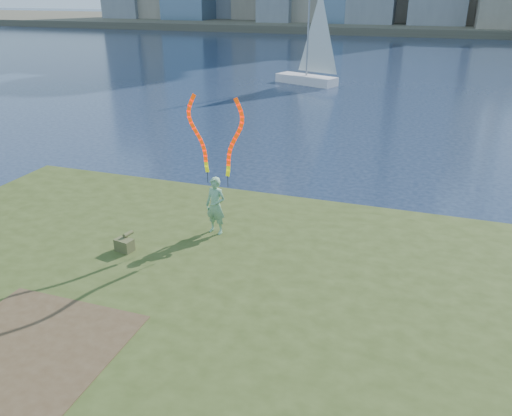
% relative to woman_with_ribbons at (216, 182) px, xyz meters
% --- Properties ---
extents(ground, '(320.00, 320.00, 0.00)m').
position_rel_woman_with_ribbons_xyz_m(ground, '(0.81, -2.24, -2.23)').
color(ground, '#17233A').
rests_on(ground, ground).
extents(grassy_knoll, '(20.00, 18.00, 0.80)m').
position_rel_woman_with_ribbons_xyz_m(grassy_knoll, '(0.81, -4.54, -1.89)').
color(grassy_knoll, '#334117').
rests_on(grassy_knoll, ground).
extents(dirt_patch, '(3.20, 3.00, 0.02)m').
position_rel_woman_with_ribbons_xyz_m(dirt_patch, '(-1.39, -5.44, -1.42)').
color(dirt_patch, '#47331E').
rests_on(dirt_patch, grassy_knoll).
extents(far_shore, '(320.00, 40.00, 1.20)m').
position_rel_woman_with_ribbons_xyz_m(far_shore, '(0.81, 92.76, -1.63)').
color(far_shore, '#4E4939').
rests_on(far_shore, ground).
extents(woman_with_ribbons, '(1.99, 0.53, 3.94)m').
position_rel_woman_with_ribbons_xyz_m(woman_with_ribbons, '(0.00, 0.00, 0.00)').
color(woman_with_ribbons, '#217A36').
rests_on(woman_with_ribbons, grassy_knoll).
extents(canvas_bag, '(0.48, 0.54, 0.41)m').
position_rel_woman_with_ribbons_xyz_m(canvas_bag, '(-1.78, -1.69, -1.25)').
color(canvas_bag, '#50552E').
rests_on(canvas_bag, grassy_knoll).
extents(sailboat, '(5.13, 3.30, 7.89)m').
position_rel_woman_with_ribbons_xyz_m(sailboat, '(-3.89, 27.52, -0.87)').
color(sailboat, silver).
rests_on(sailboat, ground).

